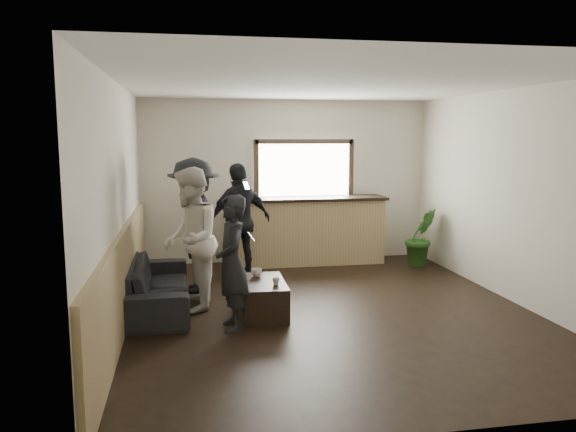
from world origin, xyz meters
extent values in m
cube|color=black|center=(0.00, 0.00, 0.00)|extent=(5.00, 6.00, 0.01)
cube|color=silver|center=(0.00, 0.00, 2.80)|extent=(5.00, 6.00, 0.01)
cube|color=beige|center=(0.00, 3.00, 1.40)|extent=(5.00, 0.01, 2.80)
cube|color=beige|center=(0.00, -3.00, 1.40)|extent=(5.00, 0.01, 2.80)
cube|color=beige|center=(-2.50, 0.00, 1.40)|extent=(0.01, 6.00, 2.80)
cube|color=beige|center=(2.50, 0.00, 1.40)|extent=(0.01, 6.00, 2.80)
cube|color=tan|center=(-2.47, 0.00, 0.55)|extent=(0.06, 5.90, 1.10)
cube|color=tan|center=(0.30, 2.68, 0.55)|extent=(2.60, 0.60, 1.10)
cube|color=black|center=(0.30, 2.68, 1.12)|extent=(2.70, 0.68, 0.05)
cube|color=white|center=(0.30, 2.96, 1.60)|extent=(1.60, 0.06, 0.90)
cube|color=#3F3326|center=(0.30, 2.93, 2.09)|extent=(1.72, 0.08, 0.08)
cube|color=#3F3326|center=(-0.54, 2.93, 1.60)|extent=(0.08, 0.08, 1.06)
cube|color=#3F3326|center=(1.14, 2.93, 1.60)|extent=(0.08, 0.08, 1.06)
imported|color=black|center=(-2.15, 0.51, 0.30)|extent=(0.84, 2.08, 0.60)
cube|color=black|center=(-0.84, 0.01, 0.21)|extent=(0.55, 0.96, 0.42)
imported|color=silver|center=(-0.89, 0.25, 0.47)|extent=(0.18, 0.18, 0.11)
imported|color=silver|center=(-0.71, -0.18, 0.46)|extent=(0.12, 0.12, 0.08)
imported|color=#2D6623|center=(2.15, 2.14, 0.49)|extent=(0.59, 0.50, 0.98)
imported|color=black|center=(-1.25, -0.44, 0.77)|extent=(0.40, 0.58, 1.54)
cube|color=black|center=(-1.03, -0.43, 1.06)|extent=(0.09, 0.08, 0.12)
cube|color=white|center=(-1.03, -0.44, 1.07)|extent=(0.08, 0.07, 0.11)
imported|color=silver|center=(-1.70, 0.38, 0.90)|extent=(0.73, 0.92, 1.80)
cube|color=black|center=(-1.48, 0.37, 0.98)|extent=(0.10, 0.08, 0.12)
cube|color=white|center=(-1.48, 0.36, 0.98)|extent=(0.08, 0.07, 0.11)
imported|color=black|center=(-1.64, 1.25, 0.94)|extent=(0.73, 1.24, 1.89)
cube|color=black|center=(-1.42, 1.24, 1.06)|extent=(0.09, 0.07, 0.12)
cube|color=white|center=(-1.42, 1.24, 1.07)|extent=(0.08, 0.07, 0.11)
imported|color=black|center=(-0.93, 1.89, 0.89)|extent=(1.13, 0.79, 1.78)
cube|color=black|center=(-0.85, 1.69, 1.45)|extent=(0.10, 0.11, 0.12)
cube|color=white|center=(-0.85, 1.68, 1.45)|extent=(0.09, 0.09, 0.11)
camera|label=1|loc=(-1.75, -6.62, 2.18)|focal=35.00mm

